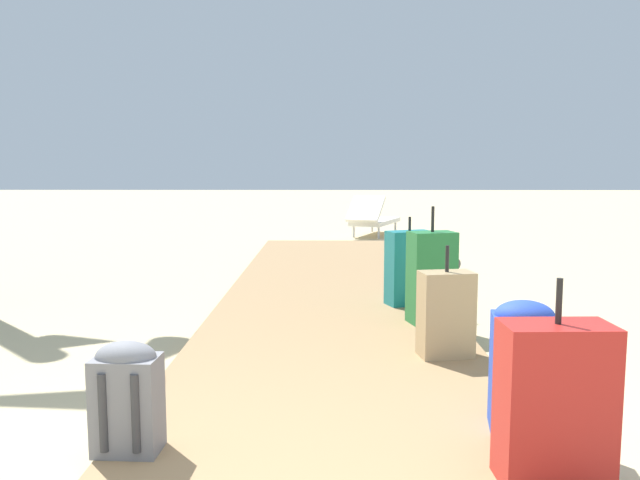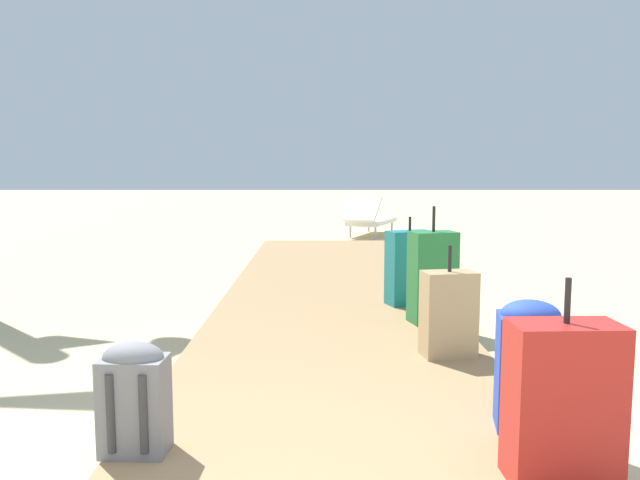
% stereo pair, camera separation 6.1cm
% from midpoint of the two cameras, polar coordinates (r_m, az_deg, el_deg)
% --- Properties ---
extents(ground_plane, '(60.00, 60.00, 0.00)m').
position_cam_midpoint_polar(ground_plane, '(5.22, 0.84, -7.70)').
color(ground_plane, '#CCB789').
extents(boardwalk, '(2.02, 8.77, 0.08)m').
position_cam_midpoint_polar(boardwalk, '(6.06, 0.73, -5.28)').
color(boardwalk, '#9E7A51').
rests_on(boardwalk, ground).
extents(backpack_blue, '(0.32, 0.27, 0.61)m').
position_cam_midpoint_polar(backpack_blue, '(3.10, 17.97, -10.48)').
color(backpack_blue, '#2847B7').
rests_on(backpack_blue, boardwalk).
extents(suitcase_tan, '(0.36, 0.26, 0.72)m').
position_cam_midpoint_polar(suitcase_tan, '(4.13, 11.25, -6.59)').
color(suitcase_tan, tan).
rests_on(suitcase_tan, boardwalk).
extents(backpack_grey, '(0.28, 0.21, 0.48)m').
position_cam_midpoint_polar(backpack_grey, '(2.85, -17.09, -13.33)').
color(backpack_grey, slate).
rests_on(backpack_grey, boardwalk).
extents(suitcase_green, '(0.39, 0.30, 0.91)m').
position_cam_midpoint_polar(suitcase_green, '(4.97, 9.91, -3.34)').
color(suitcase_green, '#237538').
rests_on(suitcase_green, boardwalk).
extents(suitcase_teal, '(0.44, 0.33, 0.78)m').
position_cam_midpoint_polar(suitcase_teal, '(5.60, 7.86, -2.50)').
color(suitcase_teal, '#197A7F').
rests_on(suitcase_teal, boardwalk).
extents(suitcase_red, '(0.42, 0.24, 0.80)m').
position_cam_midpoint_polar(suitcase_red, '(2.65, 20.64, -13.68)').
color(suitcase_red, red).
rests_on(suitcase_red, boardwalk).
extents(lounge_chair, '(1.14, 1.67, 0.77)m').
position_cam_midpoint_polar(lounge_chair, '(11.83, 4.44, 1.97)').
color(lounge_chair, white).
rests_on(lounge_chair, ground).
extents(rock_right_near, '(0.21, 0.18, 0.12)m').
position_cam_midpoint_polar(rock_right_near, '(7.11, 11.35, -3.47)').
color(rock_right_near, '#5B5651').
rests_on(rock_right_near, ground).
extents(rock_right_mid, '(0.26, 0.29, 0.18)m').
position_cam_midpoint_polar(rock_right_mid, '(8.02, 11.71, -2.11)').
color(rock_right_mid, '#5B5651').
rests_on(rock_right_mid, ground).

